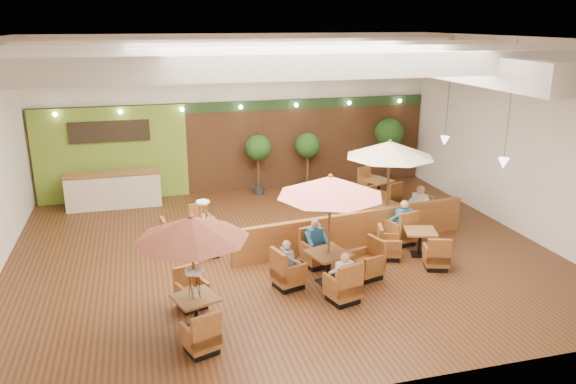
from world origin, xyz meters
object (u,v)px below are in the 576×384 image
object	(u,v)px
table_2	(389,170)
diner_2	(288,259)
service_counter	(114,190)
diner_3	(402,218)
table_3	(196,230)
topiary_0	(258,150)
booth_divider	(354,229)
table_5	(379,190)
diner_1	(316,238)
table_1	(330,210)
table_4	(411,244)
table_0	(192,243)
topiary_2	(389,136)
diner_0	(343,271)
topiary_1	(308,148)
diner_4	(418,203)

from	to	relation	value
table_2	diner_2	xyz separation A→B (m)	(-3.70, -2.76, -1.13)
service_counter	diner_3	distance (m)	9.43
table_3	topiary_0	bearing A→B (deg)	51.17
booth_divider	diner_3	size ratio (longest dim) A/B	8.57
service_counter	table_5	bearing A→B (deg)	-9.84
table_3	diner_1	world-z (taller)	table_3
diner_3	table_2	bearing A→B (deg)	71.56
table_1	diner_1	xyz separation A→B (m)	(0.00, 0.97, -1.07)
table_4	diner_1	distance (m)	2.62
booth_divider	diner_1	bearing A→B (deg)	-153.40
service_counter	diner_3	size ratio (longest dim) A/B	3.69
table_0	diner_2	distance (m)	2.80
topiary_0	diner_3	bearing A→B (deg)	-63.36
table_2	diner_2	distance (m)	4.75
topiary_2	diner_3	size ratio (longest dim) A/B	3.04
diner_1	diner_0	bearing A→B (deg)	80.52
table_4	diner_1	world-z (taller)	diner_1
table_1	table_4	world-z (taller)	table_1
table_4	table_3	bearing A→B (deg)	174.93
table_0	table_1	world-z (taller)	table_1
service_counter	booth_divider	size ratio (longest dim) A/B	0.43
diner_0	diner_3	xyz separation A→B (m)	(2.73, 2.73, 0.04)
topiary_0	topiary_2	xyz separation A→B (m)	(4.95, -0.00, 0.26)
table_5	topiary_0	distance (m)	4.39
topiary_1	diner_4	distance (m)	5.08
service_counter	table_0	xyz separation A→B (m)	(1.78, -8.41, 1.26)
table_2	table_3	bearing A→B (deg)	160.47
topiary_0	table_3	bearing A→B (deg)	-122.19
booth_divider	topiary_2	xyz separation A→B (m)	(3.47, 5.42, 1.36)
table_1	topiary_0	world-z (taller)	table_1
diner_0	diner_4	xyz separation A→B (m)	(3.73, 3.73, 0.05)
table_1	diner_3	distance (m)	3.41
table_1	service_counter	bearing A→B (deg)	108.74
booth_divider	topiary_2	size ratio (longest dim) A/B	2.81
table_1	booth_divider	bearing A→B (deg)	38.07
service_counter	diner_1	distance (m)	7.95
table_3	diner_4	distance (m)	6.49
topiary_0	topiary_1	bearing A→B (deg)	-0.00
topiary_0	topiary_1	xyz separation A→B (m)	(1.80, -0.00, -0.01)
topiary_2	topiary_1	bearing A→B (deg)	180.00
service_counter	topiary_0	world-z (taller)	topiary_0
table_2	diner_4	size ratio (longest dim) A/B	3.32
diner_3	topiary_2	bearing A→B (deg)	50.69
booth_divider	table_0	distance (m)	5.78
diner_0	diner_1	world-z (taller)	diner_1
topiary_0	diner_4	distance (m)	6.03
topiary_2	diner_2	size ratio (longest dim) A/B	3.49
table_1	diner_0	world-z (taller)	table_1
booth_divider	diner_0	world-z (taller)	diner_0
booth_divider	table_3	distance (m)	4.31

